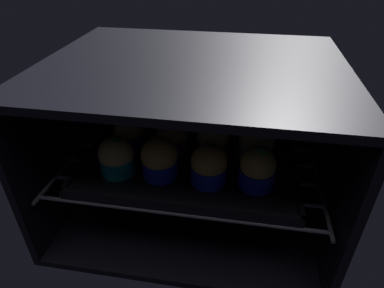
# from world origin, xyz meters

# --- Properties ---
(oven_cavity) EXTENTS (0.59, 0.47, 0.37)m
(oven_cavity) POSITION_xyz_m (0.00, 0.26, 0.17)
(oven_cavity) COLOR black
(oven_cavity) RESTS_ON ground
(oven_rack) EXTENTS (0.55, 0.42, 0.01)m
(oven_rack) POSITION_xyz_m (0.00, 0.22, 0.14)
(oven_rack) COLOR #42424C
(oven_rack) RESTS_ON oven_cavity
(baking_tray) EXTENTS (0.45, 0.36, 0.02)m
(baking_tray) POSITION_xyz_m (0.00, 0.21, 0.15)
(baking_tray) COLOR black
(baking_tray) RESTS_ON oven_rack
(muffin_row0_col0) EXTENTS (0.07, 0.07, 0.08)m
(muffin_row0_col0) POSITION_xyz_m (-0.14, 0.11, 0.19)
(muffin_row0_col0) COLOR #0C8C84
(muffin_row0_col0) RESTS_ON baking_tray
(muffin_row0_col1) EXTENTS (0.07, 0.07, 0.09)m
(muffin_row0_col1) POSITION_xyz_m (-0.05, 0.12, 0.19)
(muffin_row0_col1) COLOR #1928B7
(muffin_row0_col1) RESTS_ON baking_tray
(muffin_row0_col2) EXTENTS (0.07, 0.07, 0.08)m
(muffin_row0_col2) POSITION_xyz_m (0.05, 0.11, 0.19)
(muffin_row0_col2) COLOR #1928B7
(muffin_row0_col2) RESTS_ON baking_tray
(muffin_row0_col3) EXTENTS (0.07, 0.07, 0.09)m
(muffin_row0_col3) POSITION_xyz_m (0.14, 0.12, 0.19)
(muffin_row0_col3) COLOR #1928B7
(muffin_row0_col3) RESTS_ON baking_tray
(muffin_row1_col0) EXTENTS (0.07, 0.07, 0.08)m
(muffin_row1_col0) POSITION_xyz_m (-0.14, 0.21, 0.19)
(muffin_row1_col0) COLOR #1928B7
(muffin_row1_col0) RESTS_ON baking_tray
(muffin_row1_col1) EXTENTS (0.07, 0.07, 0.08)m
(muffin_row1_col1) POSITION_xyz_m (-0.04, 0.21, 0.19)
(muffin_row1_col1) COLOR #7A238C
(muffin_row1_col1) RESTS_ON baking_tray
(muffin_row1_col2) EXTENTS (0.07, 0.07, 0.09)m
(muffin_row1_col2) POSITION_xyz_m (0.05, 0.21, 0.19)
(muffin_row1_col2) COLOR red
(muffin_row1_col2) RESTS_ON baking_tray
(muffin_row1_col3) EXTENTS (0.08, 0.08, 0.09)m
(muffin_row1_col3) POSITION_xyz_m (0.14, 0.21, 0.19)
(muffin_row1_col3) COLOR silver
(muffin_row1_col3) RESTS_ON baking_tray
(muffin_row2_col0) EXTENTS (0.07, 0.07, 0.08)m
(muffin_row2_col0) POSITION_xyz_m (-0.14, 0.30, 0.19)
(muffin_row2_col0) COLOR #1928B7
(muffin_row2_col0) RESTS_ON baking_tray
(muffin_row2_col1) EXTENTS (0.08, 0.08, 0.09)m
(muffin_row2_col1) POSITION_xyz_m (-0.05, 0.29, 0.19)
(muffin_row2_col1) COLOR #0C8C84
(muffin_row2_col1) RESTS_ON baking_tray
(muffin_row2_col2) EXTENTS (0.07, 0.07, 0.08)m
(muffin_row2_col2) POSITION_xyz_m (0.04, 0.30, 0.19)
(muffin_row2_col2) COLOR red
(muffin_row2_col2) RESTS_ON baking_tray
(muffin_row2_col3) EXTENTS (0.08, 0.08, 0.08)m
(muffin_row2_col3) POSITION_xyz_m (0.14, 0.30, 0.19)
(muffin_row2_col3) COLOR #1928B7
(muffin_row2_col3) RESTS_ON baking_tray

